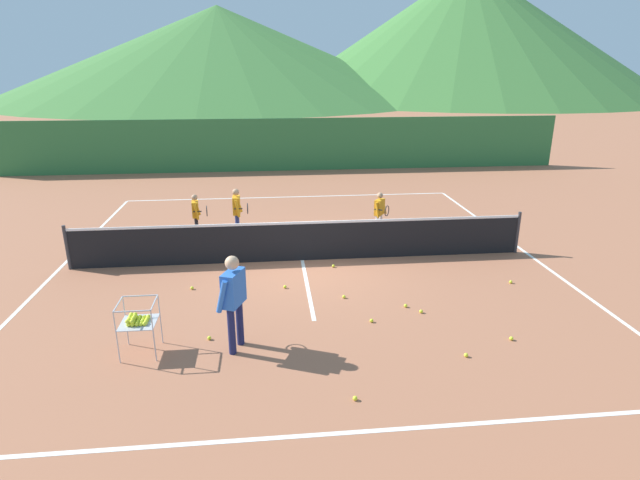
# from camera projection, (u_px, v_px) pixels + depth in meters

# --- Properties ---
(ground_plane) EXTENTS (120.00, 120.00, 0.00)m
(ground_plane) POSITION_uv_depth(u_px,v_px,m) (302.00, 260.00, 12.35)
(ground_plane) COLOR #A86647
(line_baseline_near) EXTENTS (11.26, 0.08, 0.01)m
(line_baseline_near) POSITION_uv_depth(u_px,v_px,m) (336.00, 433.00, 6.55)
(line_baseline_near) COLOR white
(line_baseline_near) RESTS_ON ground
(line_baseline_far) EXTENTS (11.26, 0.08, 0.01)m
(line_baseline_far) POSITION_uv_depth(u_px,v_px,m) (290.00, 197.00, 18.26)
(line_baseline_far) COLOR white
(line_baseline_far) RESTS_ON ground
(line_sideline_west) EXTENTS (0.08, 12.45, 0.01)m
(line_sideline_west) POSITION_uv_depth(u_px,v_px,m) (59.00, 269.00, 11.80)
(line_sideline_west) COLOR white
(line_sideline_west) RESTS_ON ground
(line_sideline_east) EXTENTS (0.08, 12.45, 0.01)m
(line_sideline_east) POSITION_uv_depth(u_px,v_px,m) (525.00, 252.00, 12.90)
(line_sideline_east) COLOR white
(line_sideline_east) RESTS_ON ground
(line_service_center) EXTENTS (0.08, 6.22, 0.01)m
(line_service_center) POSITION_uv_depth(u_px,v_px,m) (302.00, 260.00, 12.35)
(line_service_center) COLOR white
(line_service_center) RESTS_ON ground
(tennis_net) EXTENTS (10.82, 0.08, 1.05)m
(tennis_net) POSITION_uv_depth(u_px,v_px,m) (302.00, 241.00, 12.19)
(tennis_net) COLOR #333338
(tennis_net) RESTS_ON ground
(instructor) EXTENTS (0.48, 0.82, 1.64)m
(instructor) POSITION_uv_depth(u_px,v_px,m) (233.00, 294.00, 8.20)
(instructor) COLOR #191E4C
(instructor) RESTS_ON ground
(student_0) EXTENTS (0.45, 0.57, 1.21)m
(student_0) POSITION_uv_depth(u_px,v_px,m) (196.00, 212.00, 13.72)
(student_0) COLOR black
(student_0) RESTS_ON ground
(student_1) EXTENTS (0.41, 0.64, 1.36)m
(student_1) POSITION_uv_depth(u_px,v_px,m) (237.00, 209.00, 13.72)
(student_1) COLOR navy
(student_1) RESTS_ON ground
(student_2) EXTENTS (0.42, 0.68, 1.22)m
(student_2) POSITION_uv_depth(u_px,v_px,m) (380.00, 210.00, 13.88)
(student_2) COLOR silver
(student_2) RESTS_ON ground
(ball_cart) EXTENTS (0.58, 0.58, 0.90)m
(ball_cart) POSITION_uv_depth(u_px,v_px,m) (137.00, 320.00, 8.20)
(ball_cart) COLOR #B7B7BC
(ball_cart) RESTS_ON ground
(tennis_ball_0) EXTENTS (0.07, 0.07, 0.07)m
(tennis_ball_0) POSITION_uv_depth(u_px,v_px,m) (333.00, 266.00, 11.91)
(tennis_ball_0) COLOR yellow
(tennis_ball_0) RESTS_ON ground
(tennis_ball_1) EXTENTS (0.07, 0.07, 0.07)m
(tennis_ball_1) POSITION_uv_depth(u_px,v_px,m) (355.00, 398.00, 7.19)
(tennis_ball_1) COLOR yellow
(tennis_ball_1) RESTS_ON ground
(tennis_ball_2) EXTENTS (0.07, 0.07, 0.07)m
(tennis_ball_2) POSITION_uv_depth(u_px,v_px,m) (192.00, 288.00, 10.74)
(tennis_ball_2) COLOR yellow
(tennis_ball_2) RESTS_ON ground
(tennis_ball_3) EXTENTS (0.07, 0.07, 0.07)m
(tennis_ball_3) POSITION_uv_depth(u_px,v_px,m) (511.00, 282.00, 11.04)
(tennis_ball_3) COLOR yellow
(tennis_ball_3) RESTS_ON ground
(tennis_ball_4) EXTENTS (0.07, 0.07, 0.07)m
(tennis_ball_4) POSITION_uv_depth(u_px,v_px,m) (421.00, 311.00, 9.72)
(tennis_ball_4) COLOR yellow
(tennis_ball_4) RESTS_ON ground
(tennis_ball_5) EXTENTS (0.07, 0.07, 0.07)m
(tennis_ball_5) POSITION_uv_depth(u_px,v_px,m) (372.00, 321.00, 9.37)
(tennis_ball_5) COLOR yellow
(tennis_ball_5) RESTS_ON ground
(tennis_ball_6) EXTENTS (0.07, 0.07, 0.07)m
(tennis_ball_6) POSITION_uv_depth(u_px,v_px,m) (466.00, 355.00, 8.26)
(tennis_ball_6) COLOR yellow
(tennis_ball_6) RESTS_ON ground
(tennis_ball_7) EXTENTS (0.07, 0.07, 0.07)m
(tennis_ball_7) POSITION_uv_depth(u_px,v_px,m) (209.00, 338.00, 8.77)
(tennis_ball_7) COLOR yellow
(tennis_ball_7) RESTS_ON ground
(tennis_ball_8) EXTENTS (0.07, 0.07, 0.07)m
(tennis_ball_8) POSITION_uv_depth(u_px,v_px,m) (285.00, 287.00, 10.80)
(tennis_ball_8) COLOR yellow
(tennis_ball_8) RESTS_ON ground
(tennis_ball_9) EXTENTS (0.07, 0.07, 0.07)m
(tennis_ball_9) POSITION_uv_depth(u_px,v_px,m) (511.00, 338.00, 8.76)
(tennis_ball_9) COLOR yellow
(tennis_ball_9) RESTS_ON ground
(tennis_ball_10) EXTENTS (0.07, 0.07, 0.07)m
(tennis_ball_10) POSITION_uv_depth(u_px,v_px,m) (406.00, 306.00, 9.95)
(tennis_ball_10) COLOR yellow
(tennis_ball_10) RESTS_ON ground
(tennis_ball_11) EXTENTS (0.07, 0.07, 0.07)m
(tennis_ball_11) POSITION_uv_depth(u_px,v_px,m) (344.00, 297.00, 10.33)
(tennis_ball_11) COLOR yellow
(tennis_ball_11) RESTS_ON ground
(windscreen_fence) EXTENTS (24.76, 0.08, 2.28)m
(windscreen_fence) POSITION_uv_depth(u_px,v_px,m) (284.00, 145.00, 22.46)
(windscreen_fence) COLOR #33753D
(windscreen_fence) RESTS_ON ground
(hill_0) EXTENTS (58.30, 58.30, 11.85)m
(hill_0) POSITION_uv_depth(u_px,v_px,m) (219.00, 53.00, 68.56)
(hill_0) COLOR #427A38
(hill_0) RESTS_ON ground
(hill_1) EXTENTS (53.84, 53.84, 17.32)m
(hill_1) POSITION_uv_depth(u_px,v_px,m) (466.00, 33.00, 71.66)
(hill_1) COLOR #427A38
(hill_1) RESTS_ON ground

